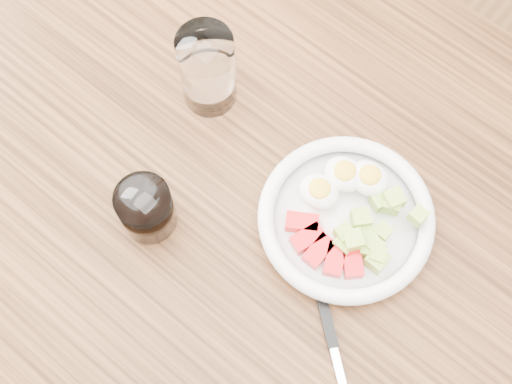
# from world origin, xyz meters

# --- Properties ---
(ground) EXTENTS (4.00, 4.00, 0.00)m
(ground) POSITION_xyz_m (0.00, 0.00, 0.00)
(ground) COLOR brown
(ground) RESTS_ON ground
(dining_table) EXTENTS (1.50, 0.90, 0.77)m
(dining_table) POSITION_xyz_m (0.00, 0.00, 0.67)
(dining_table) COLOR brown
(dining_table) RESTS_ON ground
(bowl) EXTENTS (0.23, 0.23, 0.05)m
(bowl) POSITION_xyz_m (0.10, 0.06, 0.79)
(bowl) COLOR white
(bowl) RESTS_ON dining_table
(fork) EXTENTS (0.17, 0.14, 0.01)m
(fork) POSITION_xyz_m (0.17, -0.07, 0.77)
(fork) COLOR black
(fork) RESTS_ON dining_table
(water_glass) EXTENTS (0.08, 0.08, 0.13)m
(water_glass) POSITION_xyz_m (-0.16, 0.09, 0.84)
(water_glass) COLOR white
(water_glass) RESTS_ON dining_table
(coffee_glass) EXTENTS (0.07, 0.07, 0.08)m
(coffee_glass) POSITION_xyz_m (-0.10, -0.10, 0.81)
(coffee_glass) COLOR white
(coffee_glass) RESTS_ON dining_table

